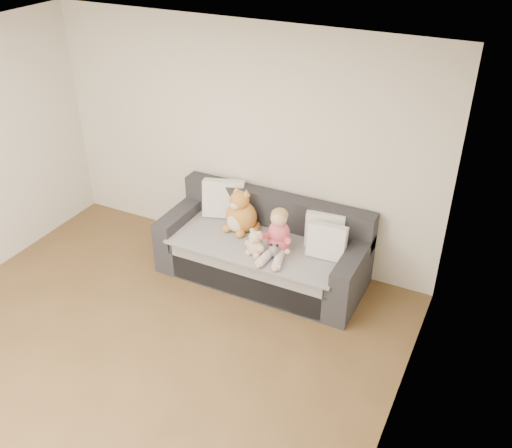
{
  "coord_description": "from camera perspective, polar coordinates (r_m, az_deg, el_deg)",
  "views": [
    {
      "loc": [
        2.69,
        -2.55,
        3.73
      ],
      "look_at": [
        0.5,
        1.87,
        0.75
      ],
      "focal_mm": 40.0,
      "sensor_mm": 36.0,
      "label": 1
    }
  ],
  "objects": [
    {
      "name": "plush_cat",
      "position": [
        6.1,
        -1.54,
        0.98
      ],
      "size": [
        0.41,
        0.36,
        0.53
      ],
      "rotation": [
        0.0,
        0.0,
        -0.19
      ],
      "color": "#B77C28",
      "rests_on": "sofa"
    },
    {
      "name": "toddler",
      "position": [
        5.71,
        2.18,
        -1.15
      ],
      "size": [
        0.35,
        0.51,
        0.5
      ],
      "rotation": [
        0.0,
        0.0,
        0.11
      ],
      "color": "#D34A6F",
      "rests_on": "sofa"
    },
    {
      "name": "room_shell",
      "position": [
        4.68,
        -13.47,
        -1.05
      ],
      "size": [
        5.0,
        5.0,
        5.0
      ],
      "color": "brown",
      "rests_on": "ground"
    },
    {
      "name": "sofa",
      "position": [
        6.14,
        0.79,
        -2.7
      ],
      "size": [
        2.2,
        0.94,
        0.85
      ],
      "color": "#242429",
      "rests_on": "ground"
    },
    {
      "name": "cushion_left",
      "position": [
        6.37,
        -3.24,
        2.56
      ],
      "size": [
        0.51,
        0.34,
        0.44
      ],
      "rotation": [
        0.0,
        0.0,
        0.32
      ],
      "color": "beige",
      "rests_on": "sofa"
    },
    {
      "name": "cushion_right_front",
      "position": [
        5.71,
        7.1,
        -1.73
      ],
      "size": [
        0.4,
        0.19,
        0.37
      ],
      "rotation": [
        0.0,
        0.0,
        0.05
      ],
      "color": "beige",
      "rests_on": "sofa"
    },
    {
      "name": "cushion_right_back",
      "position": [
        5.89,
        6.89,
        -0.58
      ],
      "size": [
        0.43,
        0.28,
        0.38
      ],
      "rotation": [
        0.0,
        0.0,
        0.27
      ],
      "color": "beige",
      "rests_on": "sofa"
    },
    {
      "name": "teddy_bear",
      "position": [
        5.73,
        -0.08,
        -2.08
      ],
      "size": [
        0.23,
        0.18,
        0.3
      ],
      "rotation": [
        0.0,
        0.0,
        -0.17
      ],
      "color": "tan",
      "rests_on": "sofa"
    },
    {
      "name": "sippy_cup",
      "position": [
        5.75,
        0.46,
        -2.66
      ],
      "size": [
        0.1,
        0.08,
        0.11
      ],
      "rotation": [
        0.0,
        0.0,
        -0.38
      ],
      "color": "#4F338D",
      "rests_on": "sofa"
    },
    {
      "name": "plush_cow",
      "position": [
        5.73,
        1.91,
        -2.56
      ],
      "size": [
        0.15,
        0.22,
        0.18
      ],
      "rotation": [
        0.0,
        0.0,
        0.26
      ],
      "color": "white",
      "rests_on": "sofa"
    }
  ]
}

